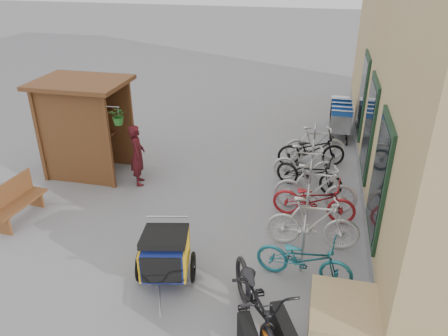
% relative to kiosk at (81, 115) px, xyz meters
% --- Properties ---
extents(ground, '(80.00, 80.00, 0.00)m').
position_rel_kiosk_xyz_m(ground, '(3.28, -2.47, -1.55)').
color(ground, gray).
extents(kiosk, '(2.49, 1.65, 2.40)m').
position_rel_kiosk_xyz_m(kiosk, '(0.00, 0.00, 0.00)').
color(kiosk, brown).
rests_on(kiosk, ground).
extents(bike_rack, '(0.05, 5.35, 0.86)m').
position_rel_kiosk_xyz_m(bike_rack, '(5.58, -0.07, -1.04)').
color(bike_rack, '#A5A8AD').
rests_on(bike_rack, ground).
extents(pallet_stack, '(1.00, 1.20, 0.40)m').
position_rel_kiosk_xyz_m(pallet_stack, '(6.28, -3.87, -1.34)').
color(pallet_stack, tan).
rests_on(pallet_stack, ground).
extents(bench, '(0.52, 1.40, 0.87)m').
position_rel_kiosk_xyz_m(bench, '(-0.39, -2.34, -1.11)').
color(bench, brown).
rests_on(bench, ground).
extents(shopping_carts, '(0.61, 2.07, 1.10)m').
position_rel_kiosk_xyz_m(shopping_carts, '(6.28, 4.13, -0.91)').
color(shopping_carts, silver).
rests_on(shopping_carts, ground).
extents(child_trailer, '(1.08, 1.72, 0.99)m').
position_rel_kiosk_xyz_m(child_trailer, '(3.31, -3.43, -1.00)').
color(child_trailer, navy).
rests_on(child_trailer, ground).
extents(cargo_bike, '(1.64, 2.35, 1.17)m').
position_rel_kiosk_xyz_m(cargo_bike, '(5.02, -4.30, -0.97)').
color(cargo_bike, black).
rests_on(cargo_bike, ground).
extents(person_kiosk, '(0.54, 0.65, 1.51)m').
position_rel_kiosk_xyz_m(person_kiosk, '(1.50, -0.28, -0.80)').
color(person_kiosk, maroon).
rests_on(person_kiosk, ground).
extents(bike_0, '(1.74, 0.84, 0.88)m').
position_rel_kiosk_xyz_m(bike_0, '(5.62, -2.94, -1.11)').
color(bike_0, '#207283').
rests_on(bike_0, ground).
extents(bike_1, '(1.79, 0.57, 1.06)m').
position_rel_kiosk_xyz_m(bike_1, '(5.71, -1.95, -1.02)').
color(bike_1, silver).
rests_on(bike_1, ground).
extents(bike_2, '(1.79, 0.77, 0.91)m').
position_rel_kiosk_xyz_m(bike_2, '(5.70, -0.93, -1.10)').
color(bike_2, maroon).
rests_on(bike_2, ground).
extents(bike_3, '(1.81, 0.51, 1.09)m').
position_rel_kiosk_xyz_m(bike_3, '(5.70, -0.60, -1.01)').
color(bike_3, silver).
rests_on(bike_3, ground).
extents(bike_4, '(1.75, 1.10, 0.87)m').
position_rel_kiosk_xyz_m(bike_4, '(5.54, 0.33, -1.12)').
color(bike_4, black).
rests_on(bike_4, ground).
extents(bike_5, '(1.60, 0.46, 0.96)m').
position_rel_kiosk_xyz_m(bike_5, '(5.43, 0.67, -1.07)').
color(bike_5, silver).
rests_on(bike_5, ground).
extents(bike_6, '(1.85, 1.00, 0.93)m').
position_rel_kiosk_xyz_m(bike_6, '(5.53, 1.63, -1.09)').
color(bike_6, black).
rests_on(bike_6, ground).
extents(bike_7, '(1.68, 0.81, 0.97)m').
position_rel_kiosk_xyz_m(bike_7, '(5.61, 1.98, -1.07)').
color(bike_7, silver).
rests_on(bike_7, ground).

